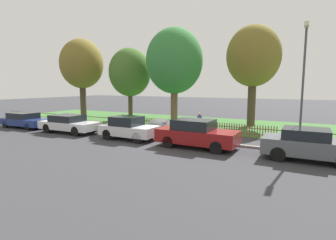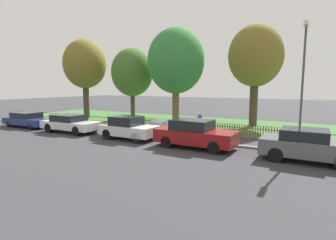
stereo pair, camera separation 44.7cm
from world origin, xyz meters
name	(u,v)px [view 2 (the right image)]	position (x,y,z in m)	size (l,w,h in m)	color
ground_plane	(161,139)	(0.00, 0.00, 0.00)	(120.00, 120.00, 0.00)	#38383D
kerb_stone	(162,138)	(0.00, 0.10, 0.06)	(42.87, 0.20, 0.12)	#9E998E
grass_strip	(205,124)	(0.00, 7.76, 0.01)	(42.87, 9.44, 0.01)	#3D7033
park_fence	(182,126)	(0.00, 3.05, 0.44)	(42.87, 0.05, 0.87)	brown
parked_car_silver_hatchback	(28,120)	(-12.20, -1.22, 0.63)	(4.53, 1.85, 1.23)	navy
parked_car_black_saloon	(71,123)	(-7.09, -1.20, 0.69)	(4.58, 1.99, 1.31)	silver
parked_car_navy_estate	(128,128)	(-1.79, -1.15, 0.75)	(3.73, 1.75, 1.48)	silver
parked_car_red_compact	(195,134)	(2.88, -1.22, 0.79)	(4.47, 1.92, 1.56)	maroon
parked_car_white_van	(308,145)	(8.40, -1.21, 0.76)	(4.07, 1.90, 1.48)	#51565B
covered_motorcycle	(161,124)	(-1.02, 1.69, 0.66)	(1.98, 0.93, 1.07)	black
tree_nearest_kerb	(85,64)	(-12.65, 5.67, 5.63)	(4.40, 4.40, 8.22)	#473828
tree_behind_motorcycle	(132,73)	(-7.44, 6.90, 4.73)	(4.13, 4.13, 7.12)	#473828
tree_mid_park	(176,61)	(-2.19, 6.20, 5.53)	(4.93, 4.93, 8.40)	brown
tree_far_left	(255,57)	(4.04, 8.53, 5.82)	(4.45, 4.45, 8.45)	#473828
pedestrian_near_fence	(200,123)	(1.68, 2.37, 0.89)	(0.42, 0.42, 1.57)	slate
street_lamp	(303,74)	(7.96, 0.41, 3.98)	(0.20, 0.79, 6.43)	#47474C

